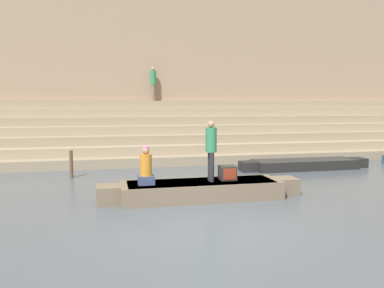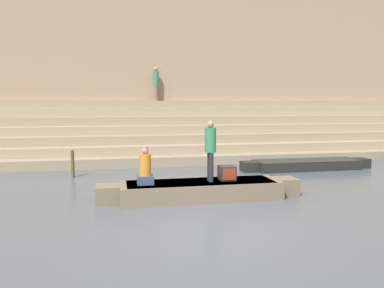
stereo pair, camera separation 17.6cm
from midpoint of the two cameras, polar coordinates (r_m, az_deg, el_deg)
ground_plane at (r=7.89m, az=2.39°, el=-12.81°), size 120.00×120.00×0.00m
ghat_steps at (r=18.33m, az=-5.82°, el=1.07°), size 36.00×4.87×2.76m
back_wall at (r=20.70m, az=-6.59°, el=12.08°), size 34.20×1.28×9.58m
rowboat_main at (r=10.23m, az=1.84°, el=-6.95°), size 5.53×1.35×0.47m
person_standing at (r=10.10m, az=3.32°, el=-0.34°), size 0.30×0.30×1.65m
person_rowing at (r=9.81m, az=-6.63°, el=-3.70°), size 0.42×0.33×1.04m
tv_set at (r=10.40m, az=5.84°, el=-4.41°), size 0.44×0.42×0.39m
moored_boat_shore at (r=15.54m, az=17.35°, el=-2.96°), size 5.36×1.17×0.37m
mooring_post at (r=13.77m, az=-17.38°, el=-2.89°), size 0.12×0.12×0.97m
person_on_steps at (r=19.72m, az=-5.28°, el=9.52°), size 0.30×0.30×1.74m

